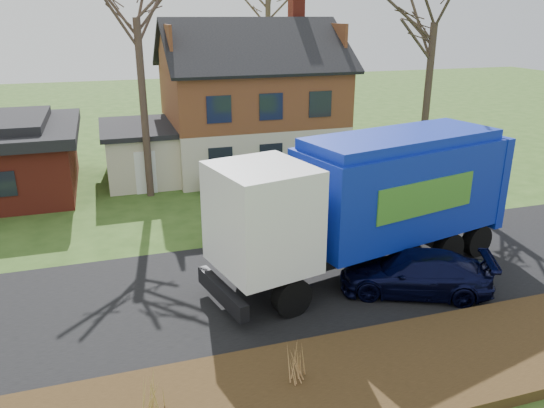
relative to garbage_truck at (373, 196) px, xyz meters
name	(u,v)px	position (x,y,z in m)	size (l,w,h in m)	color
ground	(307,279)	(-2.31, -0.15, -2.65)	(120.00, 120.00, 0.00)	#2E4B19
road	(307,279)	(-2.31, -0.15, -2.64)	(80.00, 7.00, 0.02)	black
mulch_verge	(387,373)	(-2.31, -5.45, -2.50)	(80.00, 3.50, 0.30)	black
main_house	(242,96)	(-0.82, 13.76, 1.38)	(12.95, 8.95, 9.26)	beige
garbage_truck	(373,196)	(0.00, 0.00, 0.00)	(11.08, 5.21, 4.59)	black
silver_sedan	(270,217)	(-2.38, 3.76, -1.85)	(1.69, 4.84, 1.60)	#A2A5A9
navy_wagon	(415,273)	(0.58, -1.95, -1.97)	(1.88, 4.63, 1.34)	black
grass_clump_west	(153,393)	(-7.78, -5.22, -1.88)	(0.35, 0.29, 0.93)	tan
grass_clump_mid	(295,360)	(-4.57, -5.13, -1.83)	(0.37, 0.30, 1.03)	#AF804D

